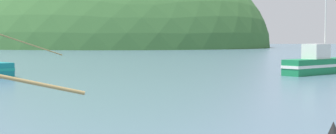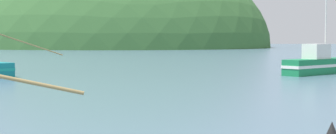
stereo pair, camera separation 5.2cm
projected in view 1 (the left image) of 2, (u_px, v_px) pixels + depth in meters
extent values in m
ellipsoid|color=#386633|center=(111.00, 47.00, 179.39)|extent=(115.75, 92.60, 71.75)
cube|color=#197A47|center=(325.00, 66.00, 44.65)|extent=(8.91, 8.76, 1.40)
cube|color=white|center=(325.00, 65.00, 44.65)|extent=(9.00, 8.85, 0.25)
cube|color=silver|center=(316.00, 51.00, 43.61)|extent=(2.69, 2.68, 1.34)
cylinder|color=silver|center=(325.00, 27.00, 44.39)|extent=(0.12, 0.12, 5.82)
cylinder|color=#997F4C|center=(25.00, 43.00, 46.89)|extent=(5.36, 7.02, 2.73)
cone|color=black|center=(333.00, 132.00, 11.04)|extent=(0.42, 0.42, 0.50)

